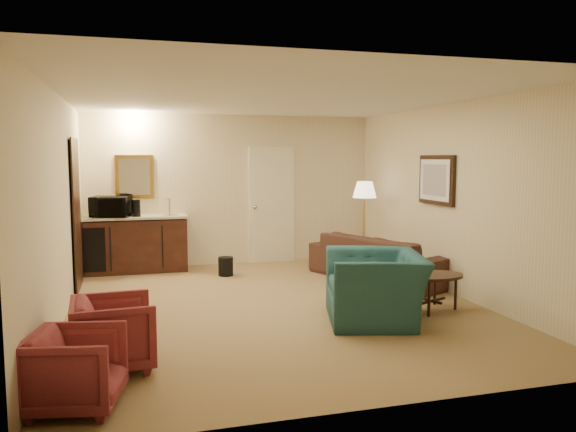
{
  "coord_description": "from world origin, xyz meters",
  "views": [
    {
      "loc": [
        -1.72,
        -6.7,
        1.87
      ],
      "look_at": [
        0.3,
        0.5,
        1.09
      ],
      "focal_mm": 35.0,
      "sensor_mm": 36.0,
      "label": 1
    }
  ],
  "objects_px": {
    "sofa": "(381,250)",
    "rose_chair_near": "(114,329)",
    "teal_armchair": "(376,276)",
    "waste_bin": "(226,266)",
    "microwave": "(111,204)",
    "coffee_maker": "(136,208)",
    "wetbar_cabinet": "(137,244)",
    "coffee_table": "(432,292)",
    "rose_chair_far": "(76,366)",
    "floor_lamp": "(364,225)"
  },
  "relations": [
    {
      "from": "sofa",
      "to": "rose_chair_near",
      "type": "xyz_separation_m",
      "value": [
        -3.85,
        -2.71,
        -0.1
      ]
    },
    {
      "from": "rose_chair_near",
      "to": "teal_armchair",
      "type": "bearing_deg",
      "value": -79.18
    },
    {
      "from": "sofa",
      "to": "waste_bin",
      "type": "bearing_deg",
      "value": 43.5
    },
    {
      "from": "microwave",
      "to": "coffee_maker",
      "type": "distance_m",
      "value": 0.39
    },
    {
      "from": "wetbar_cabinet",
      "to": "coffee_table",
      "type": "distance_m",
      "value": 4.86
    },
    {
      "from": "coffee_table",
      "to": "rose_chair_far",
      "type": "bearing_deg",
      "value": -156.76
    },
    {
      "from": "teal_armchair",
      "to": "sofa",
      "type": "bearing_deg",
      "value": 168.36
    },
    {
      "from": "rose_chair_near",
      "to": "sofa",
      "type": "bearing_deg",
      "value": -58.47
    },
    {
      "from": "wetbar_cabinet",
      "to": "rose_chair_far",
      "type": "xyz_separation_m",
      "value": [
        -0.5,
        -5.12,
        -0.13
      ]
    },
    {
      "from": "waste_bin",
      "to": "wetbar_cabinet",
      "type": "bearing_deg",
      "value": 151.93
    },
    {
      "from": "sofa",
      "to": "rose_chair_near",
      "type": "relative_size",
      "value": 3.26
    },
    {
      "from": "rose_chair_near",
      "to": "microwave",
      "type": "relative_size",
      "value": 1.19
    },
    {
      "from": "sofa",
      "to": "rose_chair_far",
      "type": "height_order",
      "value": "sofa"
    },
    {
      "from": "rose_chair_far",
      "to": "waste_bin",
      "type": "height_order",
      "value": "rose_chair_far"
    },
    {
      "from": "coffee_table",
      "to": "microwave",
      "type": "xyz_separation_m",
      "value": [
        -3.83,
        3.35,
        0.9
      ]
    },
    {
      "from": "wetbar_cabinet",
      "to": "rose_chair_far",
      "type": "height_order",
      "value": "wetbar_cabinet"
    },
    {
      "from": "wetbar_cabinet",
      "to": "coffee_maker",
      "type": "relative_size",
      "value": 6.09
    },
    {
      "from": "wetbar_cabinet",
      "to": "waste_bin",
      "type": "xyz_separation_m",
      "value": [
        1.35,
        -0.72,
        -0.31
      ]
    },
    {
      "from": "waste_bin",
      "to": "microwave",
      "type": "height_order",
      "value": "microwave"
    },
    {
      "from": "coffee_table",
      "to": "coffee_maker",
      "type": "height_order",
      "value": "coffee_maker"
    },
    {
      "from": "teal_armchair",
      "to": "floor_lamp",
      "type": "bearing_deg",
      "value": 174.29
    },
    {
      "from": "coffee_table",
      "to": "waste_bin",
      "type": "height_order",
      "value": "coffee_table"
    },
    {
      "from": "teal_armchair",
      "to": "microwave",
      "type": "height_order",
      "value": "microwave"
    },
    {
      "from": "teal_armchair",
      "to": "coffee_table",
      "type": "bearing_deg",
      "value": 118.41
    },
    {
      "from": "sofa",
      "to": "coffee_maker",
      "type": "height_order",
      "value": "coffee_maker"
    },
    {
      "from": "rose_chair_far",
      "to": "coffee_maker",
      "type": "distance_m",
      "value": 5.12
    },
    {
      "from": "teal_armchair",
      "to": "rose_chair_far",
      "type": "distance_m",
      "value": 3.45
    },
    {
      "from": "rose_chair_far",
      "to": "teal_armchair",
      "type": "bearing_deg",
      "value": -52.62
    },
    {
      "from": "teal_armchair",
      "to": "coffee_table",
      "type": "xyz_separation_m",
      "value": [
        0.85,
        0.2,
        -0.3
      ]
    },
    {
      "from": "sofa",
      "to": "floor_lamp",
      "type": "height_order",
      "value": "floor_lamp"
    },
    {
      "from": "wetbar_cabinet",
      "to": "coffee_maker",
      "type": "distance_m",
      "value": 0.6
    },
    {
      "from": "coffee_table",
      "to": "microwave",
      "type": "bearing_deg",
      "value": 138.87
    },
    {
      "from": "teal_armchair",
      "to": "waste_bin",
      "type": "height_order",
      "value": "teal_armchair"
    },
    {
      "from": "waste_bin",
      "to": "coffee_maker",
      "type": "bearing_deg",
      "value": 154.46
    },
    {
      "from": "floor_lamp",
      "to": "coffee_table",
      "type": "bearing_deg",
      "value": -94.79
    },
    {
      "from": "rose_chair_near",
      "to": "microwave",
      "type": "bearing_deg",
      "value": -1.88
    },
    {
      "from": "wetbar_cabinet",
      "to": "waste_bin",
      "type": "distance_m",
      "value": 1.56
    },
    {
      "from": "rose_chair_near",
      "to": "rose_chair_far",
      "type": "bearing_deg",
      "value": 158.18
    },
    {
      "from": "sofa",
      "to": "rose_chair_near",
      "type": "bearing_deg",
      "value": 100.97
    },
    {
      "from": "waste_bin",
      "to": "microwave",
      "type": "xyz_separation_m",
      "value": [
        -1.73,
        0.65,
        0.97
      ]
    },
    {
      "from": "wetbar_cabinet",
      "to": "waste_bin",
      "type": "bearing_deg",
      "value": -28.07
    },
    {
      "from": "wetbar_cabinet",
      "to": "rose_chair_near",
      "type": "relative_size",
      "value": 2.3
    },
    {
      "from": "microwave",
      "to": "wetbar_cabinet",
      "type": "bearing_deg",
      "value": 27.1
    },
    {
      "from": "microwave",
      "to": "coffee_maker",
      "type": "xyz_separation_m",
      "value": [
        0.39,
        -0.0,
        -0.07
      ]
    },
    {
      "from": "rose_chair_near",
      "to": "rose_chair_far",
      "type": "xyz_separation_m",
      "value": [
        -0.25,
        -0.76,
        -0.03
      ]
    },
    {
      "from": "coffee_table",
      "to": "sofa",
      "type": "bearing_deg",
      "value": 85.18
    },
    {
      "from": "microwave",
      "to": "sofa",
      "type": "bearing_deg",
      "value": -5.5
    },
    {
      "from": "rose_chair_near",
      "to": "microwave",
      "type": "xyz_separation_m",
      "value": [
        -0.13,
        4.28,
        0.77
      ]
    },
    {
      "from": "wetbar_cabinet",
      "to": "microwave",
      "type": "xyz_separation_m",
      "value": [
        -0.38,
        -0.07,
        0.66
      ]
    },
    {
      "from": "teal_armchair",
      "to": "floor_lamp",
      "type": "xyz_separation_m",
      "value": [
        1.07,
        2.8,
        0.22
      ]
    }
  ]
}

